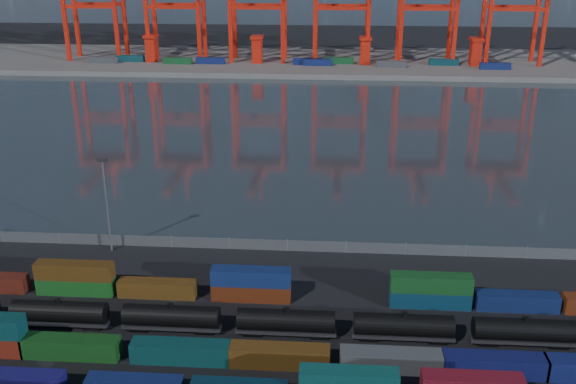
{
  "coord_description": "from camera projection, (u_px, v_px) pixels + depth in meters",
  "views": [
    {
      "loc": [
        7.1,
        -70.23,
        49.13
      ],
      "look_at": [
        0.0,
        30.0,
        10.0
      ],
      "focal_mm": 40.0,
      "sensor_mm": 36.0,
      "label": 1
    }
  ],
  "objects": [
    {
      "name": "waterfront_fence",
      "position": [
        287.0,
        245.0,
        109.24
      ],
      "size": [
        160.12,
        0.12,
        2.2
      ],
      "color": "#595B5E",
      "rests_on": "ground"
    },
    {
      "name": "container_row_mid",
      "position": [
        82.0,
        345.0,
        80.92
      ],
      "size": [
        128.55,
        2.53,
        5.39
      ],
      "color": "#414446",
      "rests_on": "ground"
    },
    {
      "name": "yard_light_mast",
      "position": [
        106.0,
        200.0,
        106.34
      ],
      "size": [
        1.6,
        0.4,
        16.6
      ],
      "color": "slate",
      "rests_on": "ground"
    },
    {
      "name": "harbor_water",
      "position": [
        307.0,
        129.0,
        181.17
      ],
      "size": [
        700.0,
        700.0,
        0.0
      ],
      "primitive_type": "plane",
      "color": "#273239",
      "rests_on": "ground"
    },
    {
      "name": "quay_containers",
      "position": [
        290.0,
        62.0,
        264.78
      ],
      "size": [
        172.58,
        10.99,
        2.6
      ],
      "color": "navy",
      "rests_on": "far_quay"
    },
    {
      "name": "container_row_north",
      "position": [
        203.0,
        286.0,
        94.44
      ],
      "size": [
        128.61,
        2.36,
        5.04
      ],
      "color": "navy",
      "rests_on": "ground"
    },
    {
      "name": "ground",
      "position": [
        272.0,
        347.0,
        83.57
      ],
      "size": [
        700.0,
        700.0,
        0.0
      ],
      "primitive_type": "plane",
      "color": "black",
      "rests_on": "ground"
    },
    {
      "name": "straddle_carriers",
      "position": [
        311.0,
        49.0,
        266.8
      ],
      "size": [
        140.0,
        7.0,
        11.1
      ],
      "color": "red",
      "rests_on": "far_quay"
    },
    {
      "name": "tanker_string",
      "position": [
        171.0,
        317.0,
        86.34
      ],
      "size": [
        137.47,
        2.89,
        4.14
      ],
      "color": "black",
      "rests_on": "ground"
    },
    {
      "name": "far_quay",
      "position": [
        317.0,
        61.0,
        278.41
      ],
      "size": [
        700.0,
        70.0,
        2.0
      ],
      "primitive_type": "cube",
      "color": "#514F4C",
      "rests_on": "ground"
    },
    {
      "name": "container_row_south",
      "position": [
        103.0,
        381.0,
        74.11
      ],
      "size": [
        139.47,
        2.27,
        4.83
      ],
      "color": "#46494C",
      "rests_on": "ground"
    }
  ]
}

